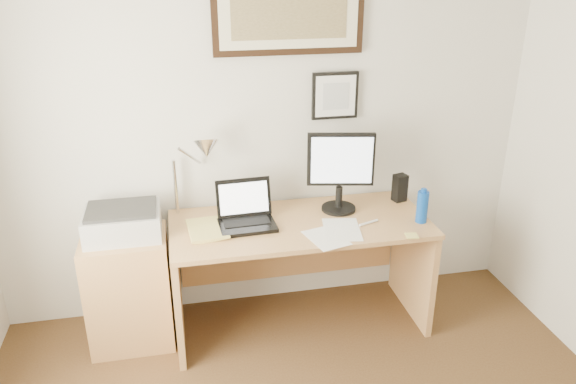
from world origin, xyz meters
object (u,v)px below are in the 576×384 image
object	(u,v)px
side_cabinet	(130,290)
lcd_monitor	(340,168)
laptop	(246,215)
desk	(297,249)
water_bottle	(422,207)
book	(189,232)
printer	(123,222)

from	to	relation	value
side_cabinet	lcd_monitor	world-z (taller)	lcd_monitor
laptop	lcd_monitor	bearing A→B (deg)	6.79
laptop	lcd_monitor	size ratio (longest dim) A/B	0.68
side_cabinet	desk	distance (m)	1.08
water_bottle	laptop	distance (m)	1.08
book	printer	xyz separation A→B (m)	(-0.38, 0.10, 0.06)
lcd_monitor	printer	bearing A→B (deg)	-178.43
water_bottle	side_cabinet	bearing A→B (deg)	173.76
desk	laptop	bearing A→B (deg)	-172.81
laptop	printer	bearing A→B (deg)	177.14
side_cabinet	lcd_monitor	distance (m)	1.51
book	lcd_monitor	distance (m)	1.02
desk	printer	size ratio (longest dim) A/B	3.64
desk	laptop	size ratio (longest dim) A/B	4.56
side_cabinet	water_bottle	distance (m)	1.88
book	side_cabinet	bearing A→B (deg)	170.28
laptop	book	bearing A→B (deg)	-170.42
lcd_monitor	printer	xyz separation A→B (m)	(-1.34, -0.04, -0.22)
side_cabinet	printer	bearing A→B (deg)	73.88
lcd_monitor	side_cabinet	bearing A→B (deg)	-177.18
desk	laptop	xyz separation A→B (m)	(-0.33, -0.04, 0.29)
book	laptop	xyz separation A→B (m)	(0.35, 0.06, 0.05)
water_bottle	laptop	world-z (taller)	laptop
printer	desk	bearing A→B (deg)	0.29
printer	side_cabinet	bearing A→B (deg)	-106.12
side_cabinet	printer	distance (m)	0.45
water_bottle	desk	size ratio (longest dim) A/B	0.13
lcd_monitor	laptop	bearing A→B (deg)	-173.21
book	lcd_monitor	world-z (taller)	lcd_monitor
water_bottle	printer	world-z (taller)	water_bottle
water_bottle	printer	bearing A→B (deg)	172.79
laptop	lcd_monitor	world-z (taller)	lcd_monitor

